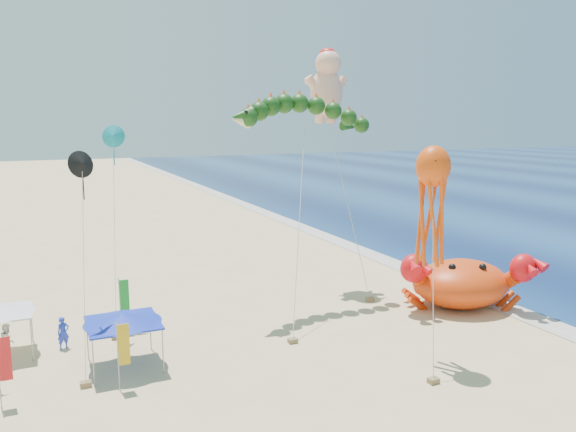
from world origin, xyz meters
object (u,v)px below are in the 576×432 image
Objects in this scene: crab_inflatable at (463,282)px; dragon_kite at (302,118)px; canopy_blue at (123,319)px; cherub_kite at (327,84)px; octopus_kite at (432,197)px.

dragon_kite is (-8.94, 5.30, 10.38)m from crab_inflatable.
canopy_blue is (-21.23, -0.29, 0.79)m from crab_inflatable.
octopus_kite is at bearing -96.94° from cherub_kite.
octopus_kite reaches higher than canopy_blue.
cherub_kite reaches higher than dragon_kite.
cherub_kite is at bearing 121.52° from crab_inflatable.
cherub_kite is at bearing 43.99° from dragon_kite.
cherub_kite is at bearing 29.69° from canopy_blue.
octopus_kite is 16.11m from canopy_blue.
crab_inflatable reaches higher than canopy_blue.
cherub_kite reaches higher than octopus_kite.
octopus_kite reaches higher than crab_inflatable.
canopy_blue is at bearing -150.31° from cherub_kite.
dragon_kite reaches higher than canopy_blue.
crab_inflatable is 21.24m from canopy_blue.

